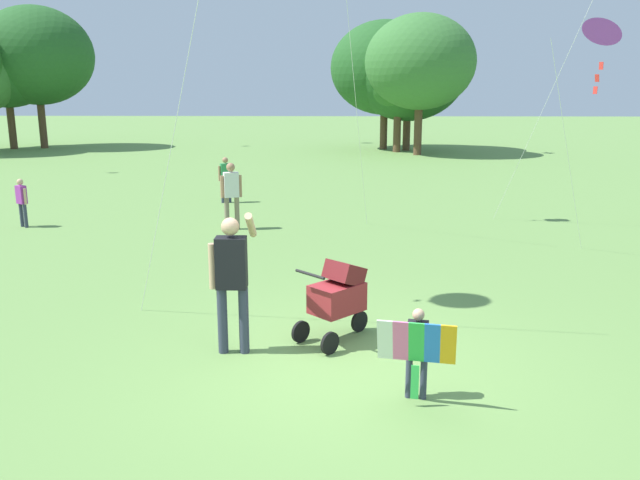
{
  "coord_description": "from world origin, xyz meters",
  "views": [
    {
      "loc": [
        -0.04,
        -6.98,
        3.16
      ],
      "look_at": [
        -0.23,
        0.81,
        1.3
      ],
      "focal_mm": 36.76,
      "sensor_mm": 36.0,
      "label": 1
    }
  ],
  "objects_px": {
    "kite_orange_delta": "(602,33)",
    "person_back_turned": "(226,176)",
    "stroller": "(338,294)",
    "person_sitting_far": "(22,199)",
    "person_couple_left": "(231,190)",
    "child_with_butterfly_kite": "(417,346)",
    "person_adult_flyer": "(232,273)"
  },
  "relations": [
    {
      "from": "kite_orange_delta",
      "to": "person_back_turned",
      "type": "bearing_deg",
      "value": 147.89
    },
    {
      "from": "stroller",
      "to": "person_back_turned",
      "type": "relative_size",
      "value": 0.83
    },
    {
      "from": "kite_orange_delta",
      "to": "person_sitting_far",
      "type": "distance_m",
      "value": 12.51
    },
    {
      "from": "stroller",
      "to": "person_couple_left",
      "type": "relative_size",
      "value": 0.7
    },
    {
      "from": "person_couple_left",
      "to": "child_with_butterfly_kite",
      "type": "bearing_deg",
      "value": -68.67
    },
    {
      "from": "child_with_butterfly_kite",
      "to": "person_sitting_far",
      "type": "bearing_deg",
      "value": 134.08
    },
    {
      "from": "person_sitting_far",
      "to": "person_adult_flyer",
      "type": "bearing_deg",
      "value": -50.02
    },
    {
      "from": "kite_orange_delta",
      "to": "person_sitting_far",
      "type": "relative_size",
      "value": 3.95
    },
    {
      "from": "kite_orange_delta",
      "to": "person_back_turned",
      "type": "distance_m",
      "value": 9.85
    },
    {
      "from": "stroller",
      "to": "kite_orange_delta",
      "type": "distance_m",
      "value": 7.66
    },
    {
      "from": "stroller",
      "to": "kite_orange_delta",
      "type": "height_order",
      "value": "kite_orange_delta"
    },
    {
      "from": "person_adult_flyer",
      "to": "person_couple_left",
      "type": "height_order",
      "value": "person_adult_flyer"
    },
    {
      "from": "kite_orange_delta",
      "to": "stroller",
      "type": "bearing_deg",
      "value": -134.73
    },
    {
      "from": "person_adult_flyer",
      "to": "person_couple_left",
      "type": "bearing_deg",
      "value": 99.04
    },
    {
      "from": "child_with_butterfly_kite",
      "to": "person_couple_left",
      "type": "distance_m",
      "value": 8.63
    },
    {
      "from": "person_adult_flyer",
      "to": "kite_orange_delta",
      "type": "xyz_separation_m",
      "value": [
        6.07,
        5.29,
        3.06
      ]
    },
    {
      "from": "person_sitting_far",
      "to": "person_couple_left",
      "type": "xyz_separation_m",
      "value": [
        4.75,
        -0.11,
        0.23
      ]
    },
    {
      "from": "child_with_butterfly_kite",
      "to": "person_couple_left",
      "type": "relative_size",
      "value": 0.65
    },
    {
      "from": "stroller",
      "to": "person_sitting_far",
      "type": "distance_m",
      "value": 9.65
    },
    {
      "from": "stroller",
      "to": "person_couple_left",
      "type": "height_order",
      "value": "person_couple_left"
    },
    {
      "from": "person_adult_flyer",
      "to": "stroller",
      "type": "height_order",
      "value": "person_adult_flyer"
    },
    {
      "from": "stroller",
      "to": "person_sitting_far",
      "type": "relative_size",
      "value": 0.94
    },
    {
      "from": "person_back_turned",
      "to": "kite_orange_delta",
      "type": "bearing_deg",
      "value": -32.11
    },
    {
      "from": "stroller",
      "to": "person_sitting_far",
      "type": "xyz_separation_m",
      "value": [
        -7.1,
        6.54,
        0.04
      ]
    },
    {
      "from": "person_sitting_far",
      "to": "person_couple_left",
      "type": "distance_m",
      "value": 4.76
    },
    {
      "from": "child_with_butterfly_kite",
      "to": "stroller",
      "type": "height_order",
      "value": "stroller"
    },
    {
      "from": "person_adult_flyer",
      "to": "child_with_butterfly_kite",
      "type": "bearing_deg",
      "value": -29.96
    },
    {
      "from": "person_sitting_far",
      "to": "person_back_turned",
      "type": "relative_size",
      "value": 0.89
    },
    {
      "from": "person_adult_flyer",
      "to": "stroller",
      "type": "relative_size",
      "value": 1.68
    },
    {
      "from": "person_adult_flyer",
      "to": "person_back_turned",
      "type": "xyz_separation_m",
      "value": [
        -1.78,
        10.22,
        -0.27
      ]
    },
    {
      "from": "person_sitting_far",
      "to": "person_couple_left",
      "type": "bearing_deg",
      "value": -1.36
    },
    {
      "from": "person_sitting_far",
      "to": "person_back_turned",
      "type": "bearing_deg",
      "value": 38.6
    }
  ]
}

